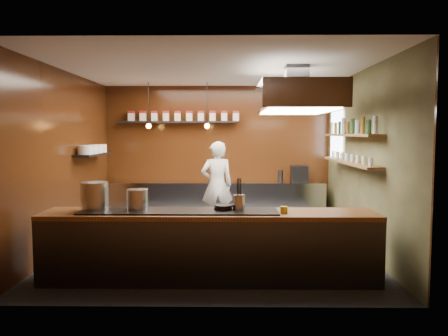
{
  "coord_description": "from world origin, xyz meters",
  "views": [
    {
      "loc": [
        0.26,
        -7.27,
        1.95
      ],
      "look_at": [
        0.16,
        0.4,
        1.34
      ],
      "focal_mm": 35.0,
      "sensor_mm": 36.0,
      "label": 1
    }
  ],
  "objects_px": {
    "stockpot_large": "(95,196)",
    "chef": "(217,185)",
    "extractor_hood": "(296,98)",
    "stockpot_small": "(137,199)",
    "espresso_machine": "(299,174)"
  },
  "relations": [
    {
      "from": "stockpot_large",
      "to": "chef",
      "type": "relative_size",
      "value": 0.21
    },
    {
      "from": "extractor_hood",
      "to": "stockpot_large",
      "type": "height_order",
      "value": "extractor_hood"
    },
    {
      "from": "stockpot_large",
      "to": "stockpot_small",
      "type": "xyz_separation_m",
      "value": [
        0.58,
        -0.02,
        -0.05
      ]
    },
    {
      "from": "stockpot_large",
      "to": "espresso_machine",
      "type": "height_order",
      "value": "stockpot_large"
    },
    {
      "from": "extractor_hood",
      "to": "espresso_machine",
      "type": "distance_m",
      "value": 2.96
    },
    {
      "from": "stockpot_large",
      "to": "chef",
      "type": "bearing_deg",
      "value": 63.6
    },
    {
      "from": "extractor_hood",
      "to": "stockpot_large",
      "type": "relative_size",
      "value": 5.41
    },
    {
      "from": "stockpot_small",
      "to": "chef",
      "type": "distance_m",
      "value": 3.29
    },
    {
      "from": "stockpot_small",
      "to": "espresso_machine",
      "type": "distance_m",
      "value": 4.58
    },
    {
      "from": "extractor_hood",
      "to": "stockpot_large",
      "type": "xyz_separation_m",
      "value": [
        -2.84,
        -1.1,
        -1.39
      ]
    },
    {
      "from": "stockpot_small",
      "to": "chef",
      "type": "xyz_separation_m",
      "value": [
        0.97,
        3.13,
        -0.18
      ]
    },
    {
      "from": "chef",
      "to": "stockpot_small",
      "type": "bearing_deg",
      "value": 60.86
    },
    {
      "from": "stockpot_large",
      "to": "stockpot_small",
      "type": "height_order",
      "value": "stockpot_large"
    },
    {
      "from": "espresso_machine",
      "to": "chef",
      "type": "relative_size",
      "value": 0.2
    },
    {
      "from": "stockpot_small",
      "to": "chef",
      "type": "bearing_deg",
      "value": 72.81
    }
  ]
}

